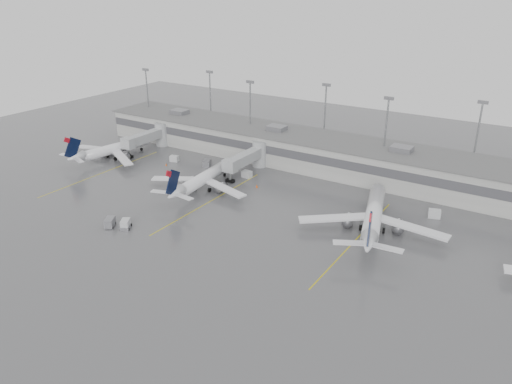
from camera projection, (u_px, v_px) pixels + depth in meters
The scene contains 18 objects.
ground at pixel (208, 270), 86.35m from camera, with size 260.00×260.00×0.00m, color #525255.
terminal at pixel (343, 156), 129.89m from camera, with size 152.00×17.00×9.45m.
light_masts at pixel (353, 122), 131.33m from camera, with size 142.40×8.00×20.60m.
jet_bridge_left at pixel (152, 136), 147.77m from camera, with size 4.00×17.20×7.00m.
jet_bridge_right at pixel (251, 157), 130.54m from camera, with size 4.00×17.20×7.00m.
stand_markings at pixel (277, 219), 105.04m from camera, with size 105.25×40.00×0.01m.
jet_far_left at pixel (112, 149), 139.87m from camera, with size 25.12×28.37×9.23m.
jet_mid_left at pixel (203, 178), 118.72m from camera, with size 25.82×29.05×9.40m.
jet_mid_right at pixel (373, 215), 98.97m from camera, with size 28.33×32.21×10.68m.
baggage_tug at pixel (126, 225), 100.82m from camera, with size 3.06×3.44×1.89m.
baggage_cart at pixel (110, 222), 101.36m from camera, with size 2.98×3.39×1.89m.
gse_uld_a at pixel (174, 159), 138.52m from camera, with size 2.29×1.52×1.62m, color silver.
gse_uld_b at pixel (247, 174), 127.12m from camera, with size 2.47×1.65×1.75m, color silver.
gse_uld_c at pixel (434, 214), 105.39m from camera, with size 2.51×1.67×1.77m, color silver.
gse_loader at pixel (207, 163), 134.86m from camera, with size 1.80×2.88×1.80m, color slate.
cone_a at pixel (166, 164), 135.47m from camera, with size 0.46×0.46×0.73m, color #FF5505.
cone_b at pixel (257, 186), 120.97m from camera, with size 0.50×0.50×0.80m, color #FF5505.
cone_c at pixel (351, 214), 106.41m from camera, with size 0.49×0.49×0.78m, color #FF5505.
Camera 1 is at (46.75, -58.33, 46.07)m, focal length 35.00 mm.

